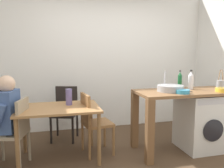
% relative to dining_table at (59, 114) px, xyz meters
% --- Properties ---
extents(ground_plane, '(5.46, 5.46, 0.00)m').
position_rel_dining_table_xyz_m(ground_plane, '(0.85, -0.48, -0.64)').
color(ground_plane, '#4C3826').
extents(wall_back, '(4.60, 0.10, 2.70)m').
position_rel_dining_table_xyz_m(wall_back, '(0.85, 1.27, 0.71)').
color(wall_back, white).
rests_on(wall_back, ground_plane).
extents(dining_table, '(1.10, 0.76, 0.74)m').
position_rel_dining_table_xyz_m(dining_table, '(0.00, 0.00, 0.00)').
color(dining_table, '#9E7042').
rests_on(dining_table, ground_plane).
extents(chair_person_seat, '(0.48, 0.48, 0.90)m').
position_rel_dining_table_xyz_m(chair_person_seat, '(-0.55, -0.12, -0.14)').
color(chair_person_seat, gray).
rests_on(chair_person_seat, ground_plane).
extents(chair_opposite, '(0.46, 0.46, 0.90)m').
position_rel_dining_table_xyz_m(chair_opposite, '(0.48, 0.04, -0.14)').
color(chair_opposite, olive).
rests_on(chair_opposite, ground_plane).
extents(chair_spare_by_wall, '(0.50, 0.50, 0.90)m').
position_rel_dining_table_xyz_m(chair_spare_by_wall, '(0.12, 0.77, -0.14)').
color(chair_spare_by_wall, black).
rests_on(chair_spare_by_wall, ground_plane).
extents(seated_person, '(0.54, 0.54, 1.20)m').
position_rel_dining_table_xyz_m(seated_person, '(-0.70, -0.08, 0.03)').
color(seated_person, '#595651').
rests_on(seated_person, ground_plane).
extents(kitchen_counter, '(1.50, 0.68, 0.92)m').
position_rel_dining_table_xyz_m(kitchen_counter, '(1.64, -0.17, 0.12)').
color(kitchen_counter, brown).
rests_on(kitchen_counter, ground_plane).
extents(washing_machine, '(0.60, 0.61, 0.86)m').
position_rel_dining_table_xyz_m(washing_machine, '(2.11, -0.17, -0.21)').
color(washing_machine, silver).
rests_on(washing_machine, ground_plane).
extents(sink_basin, '(0.38, 0.38, 0.09)m').
position_rel_dining_table_xyz_m(sink_basin, '(1.59, -0.17, 0.32)').
color(sink_basin, '#9EA0A5').
rests_on(sink_basin, kitchen_counter).
extents(tap, '(0.02, 0.02, 0.28)m').
position_rel_dining_table_xyz_m(tap, '(1.59, 0.01, 0.42)').
color(tap, '#B2B2B7').
rests_on(tap, kitchen_counter).
extents(bottle_tall_green, '(0.06, 0.06, 0.29)m').
position_rel_dining_table_xyz_m(bottle_tall_green, '(1.86, 0.02, 0.41)').
color(bottle_tall_green, '#19592D').
rests_on(bottle_tall_green, kitchen_counter).
extents(bottle_squat_brown, '(0.08, 0.08, 0.30)m').
position_rel_dining_table_xyz_m(bottle_squat_brown, '(2.00, -0.06, 0.41)').
color(bottle_squat_brown, silver).
rests_on(bottle_squat_brown, kitchen_counter).
extents(mixing_bowl, '(0.19, 0.19, 0.05)m').
position_rel_dining_table_xyz_m(mixing_bowl, '(1.67, -0.37, 0.31)').
color(mixing_bowl, teal).
rests_on(mixing_bowl, kitchen_counter).
extents(utensil_crock, '(0.11, 0.11, 0.30)m').
position_rel_dining_table_xyz_m(utensil_crock, '(2.48, -0.12, 0.35)').
color(utensil_crock, gray).
rests_on(utensil_crock, kitchen_counter).
extents(colander, '(0.20, 0.20, 0.06)m').
position_rel_dining_table_xyz_m(colander, '(2.30, -0.39, 0.31)').
color(colander, gold).
rests_on(colander, kitchen_counter).
extents(vase, '(0.09, 0.09, 0.23)m').
position_rel_dining_table_xyz_m(vase, '(0.15, 0.10, 0.21)').
color(vase, slate).
rests_on(vase, dining_table).
extents(scissors, '(0.15, 0.06, 0.01)m').
position_rel_dining_table_xyz_m(scissors, '(1.80, -0.27, 0.28)').
color(scissors, '#B2B2B7').
rests_on(scissors, kitchen_counter).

